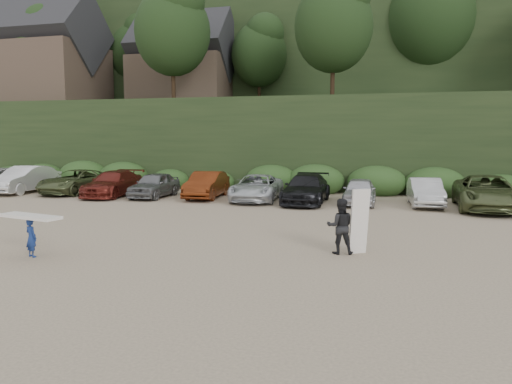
% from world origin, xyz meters
% --- Properties ---
extents(ground, '(120.00, 120.00, 0.00)m').
position_xyz_m(ground, '(0.00, 0.00, 0.00)').
color(ground, tan).
rests_on(ground, ground).
extents(hillside_backdrop, '(90.00, 41.50, 28.00)m').
position_xyz_m(hillside_backdrop, '(-0.26, 35.93, 11.22)').
color(hillside_backdrop, black).
rests_on(hillside_backdrop, ground).
extents(parked_cars, '(39.35, 6.35, 1.64)m').
position_xyz_m(parked_cars, '(-0.61, 10.00, 0.75)').
color(parked_cars, silver).
rests_on(parked_cars, ground).
extents(child_surfer, '(2.15, 1.00, 1.24)m').
position_xyz_m(child_surfer, '(-4.92, -3.88, 0.85)').
color(child_surfer, navy).
rests_on(child_surfer, ground).
extents(adult_surfer, '(1.32, 0.77, 1.97)m').
position_xyz_m(adult_surfer, '(3.79, -1.10, 0.85)').
color(adult_surfer, black).
rests_on(adult_surfer, ground).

